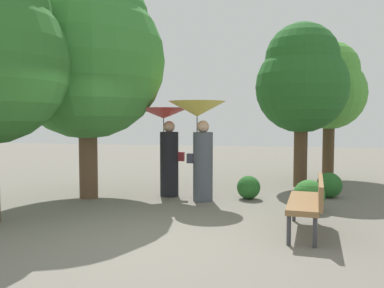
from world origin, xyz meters
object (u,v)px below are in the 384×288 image
object	(u,v)px
tree_near_right	(302,79)
tree_mid_left	(86,49)
tree_mid_right	(330,87)
person_right	(199,129)
park_bench	(309,200)
person_left	(166,135)

from	to	relation	value
tree_near_right	tree_mid_left	distance (m)	5.22
tree_mid_right	person_right	bearing A→B (deg)	-128.29
tree_near_right	tree_mid_right	world-z (taller)	tree_near_right
park_bench	tree_mid_left	world-z (taller)	tree_mid_left
person_left	tree_mid_right	xyz separation A→B (m)	(3.89, 3.54, 1.30)
person_left	tree_mid_left	bearing A→B (deg)	101.09
tree_near_right	tree_mid_right	distance (m)	1.90
person_left	person_right	bearing A→B (deg)	-121.27
person_right	tree_mid_left	bearing A→B (deg)	86.82
person_right	park_bench	xyz separation A→B (m)	(2.06, -2.00, -0.99)
person_right	tree_mid_left	distance (m)	2.97
person_left	park_bench	world-z (taller)	person_left
person_left	park_bench	xyz separation A→B (m)	(2.87, -2.36, -0.84)
park_bench	tree_near_right	xyz separation A→B (m)	(0.13, 4.22, 2.22)
person_left	park_bench	bearing A→B (deg)	-136.86
tree_mid_left	tree_mid_right	world-z (taller)	tree_mid_left
tree_mid_right	person_left	bearing A→B (deg)	-137.71
tree_mid_left	tree_mid_right	bearing A→B (deg)	36.56
park_bench	person_right	bearing A→B (deg)	-128.49
tree_mid_right	tree_near_right	bearing A→B (deg)	-117.76
park_bench	tree_mid_right	world-z (taller)	tree_mid_right
park_bench	tree_mid_left	size ratio (longest dim) A/B	0.30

